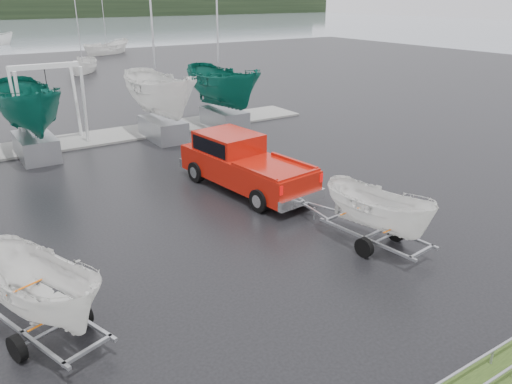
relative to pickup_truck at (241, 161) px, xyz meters
name	(u,v)px	position (x,y,z in m)	size (l,w,h in m)	color
ground_plane	(147,242)	(-5.05, -2.53, -1.10)	(120.00, 120.00, 0.00)	black
dock	(52,145)	(-5.05, 10.47, -1.05)	(30.00, 3.00, 0.12)	gray
pickup_truck	(241,161)	(0.00, 0.00, 0.00)	(2.91, 6.54, 2.10)	#9B1208
trailer_hitched	(382,174)	(0.79, -6.64, 1.27)	(1.84, 3.71, 4.33)	#94969C
trailer_parked	(30,237)	(-8.68, -5.74, 1.44)	(2.27, 3.79, 4.67)	#94969C
boat_hoist	(48,93)	(-4.87, 10.47, 1.57)	(3.30, 2.18, 4.12)	silver
keelboat_1	(23,71)	(-6.10, 8.67, 2.97)	(2.56, 3.20, 7.91)	#94969C
keelboat_2	(158,63)	(0.30, 8.47, 2.94)	(2.54, 3.20, 10.71)	#94969C
keelboat_3	(223,58)	(4.25, 8.77, 2.91)	(2.52, 3.20, 10.69)	#94969C
mast_rack_2	(505,357)	(-1.05, -12.03, -0.75)	(7.00, 0.56, 0.06)	#94969C
moored_boat_2	(84,73)	(3.55, 35.85, -1.09)	(3.17, 3.20, 11.05)	white
moored_boat_3	(108,54)	(10.89, 51.22, -1.09)	(3.66, 3.63, 11.62)	white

